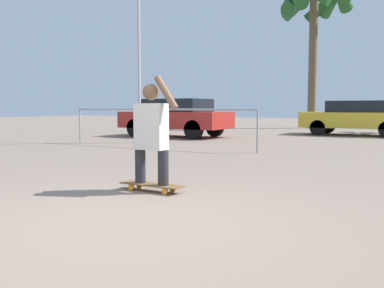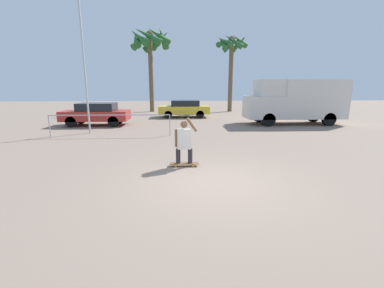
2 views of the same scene
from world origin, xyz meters
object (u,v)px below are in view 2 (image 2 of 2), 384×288
Objects in this scene: parked_car_yellow at (184,108)px; palm_tree_center_background at (150,43)px; palm_tree_near_van at (232,49)px; flagpole at (83,47)px; person_skateboarder at (184,140)px; camper_van at (296,100)px; parked_car_red at (96,113)px; skateboard at (184,164)px.

palm_tree_center_background reaches higher than parked_car_yellow.
flagpole reaches higher than palm_tree_near_van.
flagpole is at bearing 128.15° from person_skateboarder.
palm_tree_center_background is at bearing 137.53° from camper_van.
person_skateboarder is at bearing -81.56° from palm_tree_center_background.
palm_tree_near_van is (4.71, 4.82, 5.22)m from parked_car_yellow.
person_skateboarder is 0.35× the size of parked_car_red.
camper_van is 0.86× the size of palm_tree_near_van.
parked_car_red is at bearing -105.91° from palm_tree_center_background.
parked_car_yellow is 0.51× the size of flagpole.
skateboard is 0.11× the size of palm_tree_center_background.
palm_tree_center_background is at bearing 98.44° from person_skateboarder.
person_skateboarder is 10.50m from parked_car_red.
parked_car_yellow is at bearing 148.72° from camper_van.
palm_tree_near_van is (-2.48, 9.19, 4.38)m from camper_van.
flagpole is at bearing 128.16° from skateboard.
camper_van is 1.55× the size of parked_car_yellow.
camper_van is at bearing -74.88° from palm_tree_near_van.
skateboard is 11.78m from camper_van.
flagpole is (-2.12, -12.16, -2.14)m from palm_tree_center_background.
palm_tree_near_van is (10.41, 9.10, 5.19)m from parked_car_red.
palm_tree_near_van is at bearing 41.17° from parked_car_red.
flagpole is (-4.84, 6.15, 4.29)m from skateboard.
palm_tree_near_van is at bearing 74.45° from person_skateboarder.
skateboard is at bearing -130.10° from camper_van.
flagpole is (-4.83, 6.15, 3.55)m from person_skateboarder.
palm_tree_center_background is (-3.05, 5.01, 5.79)m from parked_car_yellow.
skateboard is at bearing -59.26° from parked_car_red.
skateboard is 13.32m from parked_car_yellow.
parked_car_red is 0.51× the size of flagpole.
camper_van is 12.98m from flagpole.
palm_tree_near_van is at bearing 74.45° from skateboard.
flagpole is at bearing -99.89° from palm_tree_center_background.
parked_car_yellow is 8.24m from palm_tree_center_background.
parked_car_yellow is 0.55× the size of palm_tree_near_van.
camper_van is (7.52, 8.94, 1.48)m from skateboard.
camper_van is (7.53, 8.94, 0.75)m from person_skateboarder.
palm_tree_near_van reaches higher than parked_car_yellow.
palm_tree_center_background is at bearing 74.09° from parked_car_red.
parked_car_yellow is (0.34, 13.30, 0.64)m from skateboard.
parked_car_red is at bearing -143.10° from parked_car_yellow.
camper_van is at bearing 49.89° from person_skateboarder.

